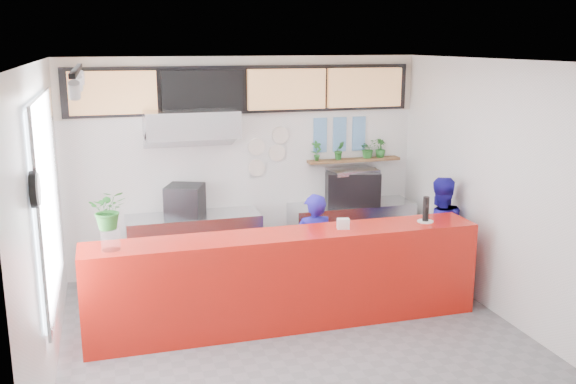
{
  "coord_description": "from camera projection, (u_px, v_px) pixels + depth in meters",
  "views": [
    {
      "loc": [
        -1.91,
        -6.2,
        3.19
      ],
      "look_at": [
        0.1,
        0.7,
        1.5
      ],
      "focal_mm": 40.0,
      "sensor_mm": 36.0,
      "label": 1
    }
  ],
  "objects": [
    {
      "name": "white_plate",
      "position": [
        425.0,
        221.0,
        7.62
      ],
      "size": [
        0.2,
        0.2,
        0.01
      ],
      "primitive_type": "cylinder",
      "rotation": [
        0.0,
        0.0,
        0.06
      ],
      "color": "silver",
      "rests_on": "service_counter"
    },
    {
      "name": "dec_plate_c",
      "position": [
        257.0,
        168.0,
        9.07
      ],
      "size": [
        0.24,
        0.03,
        0.24
      ],
      "primitive_type": "cylinder",
      "rotation": [
        1.57,
        0.0,
        0.0
      ],
      "color": "silver",
      "rests_on": "wall_back"
    },
    {
      "name": "dec_plate_d",
      "position": [
        280.0,
        135.0,
        9.06
      ],
      "size": [
        0.24,
        0.03,
        0.24
      ],
      "primitive_type": "cylinder",
      "rotation": [
        1.57,
        0.0,
        0.0
      ],
      "color": "silver",
      "rests_on": "wall_back"
    },
    {
      "name": "cream_band",
      "position": [
        245.0,
        86.0,
        8.78
      ],
      "size": [
        5.0,
        0.02,
        0.8
      ],
      "primitive_type": "cube",
      "color": "beige",
      "rests_on": "wall_back"
    },
    {
      "name": "prep_bench",
      "position": [
        195.0,
        247.0,
        8.78
      ],
      "size": [
        1.8,
        0.6,
        0.9
      ],
      "primitive_type": "cube",
      "color": "#B2B5BA",
      "rests_on": "ground"
    },
    {
      "name": "herb_b",
      "position": [
        339.0,
        150.0,
        9.29
      ],
      "size": [
        0.15,
        0.12,
        0.27
      ],
      "primitive_type": "imported",
      "rotation": [
        0.0,
        0.0,
        0.03
      ],
      "color": "#226121",
      "rests_on": "herb_shelf"
    },
    {
      "name": "service_counter",
      "position": [
        287.0,
        279.0,
        7.3
      ],
      "size": [
        4.5,
        0.6,
        1.1
      ],
      "primitive_type": "cube",
      "color": "red",
      "rests_on": "ground"
    },
    {
      "name": "ceiling",
      "position": [
        298.0,
        61.0,
        6.36
      ],
      "size": [
        5.0,
        5.0,
        0.0
      ],
      "primitive_type": "plane",
      "rotation": [
        3.14,
        0.0,
        0.0
      ],
      "color": "silver"
    },
    {
      "name": "window_pane",
      "position": [
        47.0,
        198.0,
        6.27
      ],
      "size": [
        0.04,
        2.2,
        1.9
      ],
      "primitive_type": "cube",
      "color": "silver",
      "rests_on": "wall_left"
    },
    {
      "name": "staff_right",
      "position": [
        438.0,
        233.0,
        8.36
      ],
      "size": [
        0.77,
        0.62,
        1.5
      ],
      "primitive_type": "imported",
      "rotation": [
        0.0,
        0.0,
        3.07
      ],
      "color": "navy",
      "rests_on": "ground"
    },
    {
      "name": "menu_board_far_left",
      "position": [
        113.0,
        93.0,
        8.21
      ],
      "size": [
        1.1,
        0.1,
        0.55
      ],
      "primitive_type": "cube",
      "color": "tan",
      "rests_on": "wall_back"
    },
    {
      "name": "right_bench",
      "position": [
        351.0,
        233.0,
        9.41
      ],
      "size": [
        1.8,
        0.6,
        0.9
      ],
      "primitive_type": "cube",
      "color": "#B2B5BA",
      "rests_on": "ground"
    },
    {
      "name": "menu_board_mid_left",
      "position": [
        203.0,
        91.0,
        8.53
      ],
      "size": [
        1.1,
        0.1,
        0.55
      ],
      "primitive_type": "cube",
      "color": "black",
      "rests_on": "wall_back"
    },
    {
      "name": "herb_a",
      "position": [
        317.0,
        151.0,
        9.19
      ],
      "size": [
        0.16,
        0.12,
        0.29
      ],
      "primitive_type": "imported",
      "rotation": [
        0.0,
        0.0,
        0.12
      ],
      "color": "#226121",
      "rests_on": "herb_shelf"
    },
    {
      "name": "menu_board_far_right",
      "position": [
        365.0,
        88.0,
        9.16
      ],
      "size": [
        1.1,
        0.1,
        0.55
      ],
      "primitive_type": "cube",
      "color": "tan",
      "rests_on": "wall_back"
    },
    {
      "name": "track_rail",
      "position": [
        77.0,
        70.0,
        5.8
      ],
      "size": [
        0.05,
        2.4,
        0.04
      ],
      "primitive_type": "cube",
      "color": "black",
      "rests_on": "ceiling"
    },
    {
      "name": "photo_frame_a",
      "position": [
        320.0,
        127.0,
        9.21
      ],
      "size": [
        0.2,
        0.02,
        0.25
      ],
      "primitive_type": "cube",
      "color": "#598CBF",
      "rests_on": "wall_back"
    },
    {
      "name": "panini_oven",
      "position": [
        185.0,
        201.0,
        8.6
      ],
      "size": [
        0.61,
        0.61,
        0.42
      ],
      "primitive_type": "cube",
      "rotation": [
        0.0,
        0.0,
        -0.39
      ],
      "color": "black",
      "rests_on": "prep_bench"
    },
    {
      "name": "photo_frame_e",
      "position": [
        339.0,
        143.0,
        9.35
      ],
      "size": [
        0.2,
        0.02,
        0.25
      ],
      "primitive_type": "cube",
      "color": "#598CBF",
      "rests_on": "wall_back"
    },
    {
      "name": "wall_clock_face",
      "position": [
        38.0,
        189.0,
        5.08
      ],
      "size": [
        0.02,
        0.26,
        0.26
      ],
      "primitive_type": "cylinder",
      "rotation": [
        0.0,
        1.57,
        0.0
      ],
      "color": "white",
      "rests_on": "wall_left"
    },
    {
      "name": "herb_shelf",
      "position": [
        354.0,
        160.0,
        9.38
      ],
      "size": [
        1.4,
        0.18,
        0.04
      ],
      "primitive_type": "cube",
      "color": "brown",
      "rests_on": "wall_back"
    },
    {
      "name": "espresso_machine",
      "position": [
        352.0,
        187.0,
        9.25
      ],
      "size": [
        0.86,
        0.7,
        0.48
      ],
      "primitive_type": "cube",
      "rotation": [
        0.0,
        0.0,
        -0.25
      ],
      "color": "black",
      "rests_on": "right_bench"
    },
    {
      "name": "wall_right",
      "position": [
        505.0,
        192.0,
        7.38
      ],
      "size": [
        0.0,
        5.0,
        5.0
      ],
      "primitive_type": "plane",
      "rotation": [
        1.57,
        0.0,
        -1.57
      ],
      "color": "white",
      "rests_on": "ground"
    },
    {
      "name": "herb_d",
      "position": [
        380.0,
        148.0,
        9.46
      ],
      "size": [
        0.19,
        0.18,
        0.27
      ],
      "primitive_type": "imported",
      "rotation": [
        0.0,
        0.0,
        0.3
      ],
      "color": "#226121",
      "rests_on": "herb_shelf"
    },
    {
      "name": "herb_c",
      "position": [
        368.0,
        149.0,
        9.41
      ],
      "size": [
        0.3,
        0.28,
        0.28
      ],
      "primitive_type": "imported",
      "rotation": [
        0.0,
        0.0,
        0.27
      ],
      "color": "#226121",
      "rests_on": "herb_shelf"
    },
    {
      "name": "napkin_holder",
      "position": [
        343.0,
        224.0,
        7.33
      ],
      "size": [
        0.15,
        0.11,
        0.12
      ],
      "primitive_type": "cube",
      "rotation": [
        0.0,
        0.0,
        -0.2
      ],
      "color": "silver",
      "rests_on": "service_counter"
    },
    {
      "name": "soffit",
      "position": [
        245.0,
        90.0,
        8.76
      ],
      "size": [
        4.8,
        0.04,
        0.65
      ],
      "primitive_type": "cube",
      "color": "black",
      "rests_on": "wall_back"
    },
    {
      "name": "staff_center",
      "position": [
        313.0,
        250.0,
        7.84
      ],
      "size": [
        0.52,
        0.34,
        1.41
      ],
      "primitive_type": "imported",
      "rotation": [
        0.0,
        0.0,
        3.14
      ],
      "color": "navy",
      "rests_on": "ground"
    },
    {
      "name": "dec_plate_a",
      "position": [
        256.0,
        147.0,
        9.0
      ],
      "size": [
        0.24,
        0.03,
        0.24
      ],
      "primitive_type": "cylinder",
      "rotation": [
        1.57,
        0.0,
        0.0
      ],
      "color": "silver",
      "rests_on": "wall_back"
    },
    {
      "name": "hood_lip",
      "position": [
        191.0,
        139.0,
        8.39
      ],
      "size": [
        1.2,
        0.69,
        0.31
      ],
      "primitive_type": "cube",
      "rotation": [
        -0.35,
        0.0,
        0.0
      ],
      "color": "#B2B5BA",
      "rests_on": "ceiling"
    },
    {
      "name": "wall_clock_rim",
      "position": [
        34.0,
        189.0,
        5.07
      ],
      "size": [
        0.05,
        0.3,
        0.3
      ],
      "primitive_type": "cylinder",
      "rotation": [
        0.0,
        1.57,
        0.0
      ],
      "color": "black",
      "rests_on": "wall_left"
    },
    {
      "name": "wall_back",
      "position": [
        246.0,
        164.0,
        9.04
      ],
      "size": [
        5.0,
        0.0,
        5.0
      ],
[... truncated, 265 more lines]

